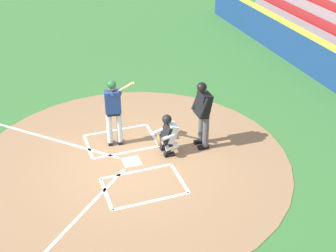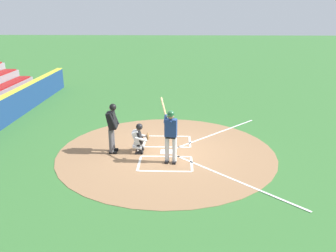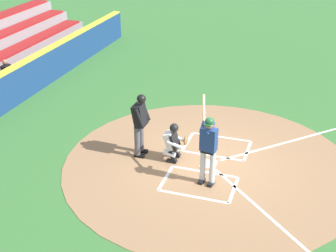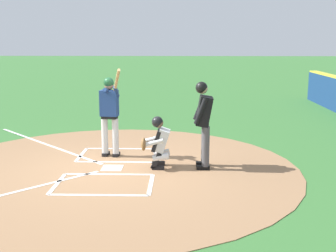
{
  "view_description": "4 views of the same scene",
  "coord_description": "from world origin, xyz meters",
  "px_view_note": "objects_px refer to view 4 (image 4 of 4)",
  "views": [
    {
      "loc": [
        -9.33,
        2.34,
        6.65
      ],
      "look_at": [
        -0.36,
        -0.85,
        1.09
      ],
      "focal_mm": 49.24,
      "sensor_mm": 36.0,
      "label": 1
    },
    {
      "loc": [
        11.92,
        0.42,
        5.05
      ],
      "look_at": [
        0.43,
        0.07,
        1.16
      ],
      "focal_mm": 37.17,
      "sensor_mm": 36.0,
      "label": 2
    },
    {
      "loc": [
        10.94,
        2.4,
        6.72
      ],
      "look_at": [
        0.37,
        -1.06,
        1.18
      ],
      "focal_mm": 50.37,
      "sensor_mm": 36.0,
      "label": 3
    },
    {
      "loc": [
        -8.91,
        -1.44,
        2.75
      ],
      "look_at": [
        0.41,
        -1.19,
        0.86
      ],
      "focal_mm": 46.34,
      "sensor_mm": 36.0,
      "label": 4
    }
  ],
  "objects_px": {
    "batter": "(110,111)",
    "plate_umpire": "(204,119)",
    "baseball": "(162,168)",
    "catcher": "(158,141)"
  },
  "relations": [
    {
      "from": "batter",
      "to": "catcher",
      "type": "distance_m",
      "value": 1.54
    },
    {
      "from": "catcher",
      "to": "plate_umpire",
      "type": "distance_m",
      "value": 1.08
    },
    {
      "from": "batter",
      "to": "catcher",
      "type": "relative_size",
      "value": 1.88
    },
    {
      "from": "catcher",
      "to": "plate_umpire",
      "type": "bearing_deg",
      "value": -88.3
    },
    {
      "from": "batter",
      "to": "baseball",
      "type": "bearing_deg",
      "value": -127.48
    },
    {
      "from": "batter",
      "to": "plate_umpire",
      "type": "distance_m",
      "value": 2.28
    },
    {
      "from": "batter",
      "to": "plate_umpire",
      "type": "xyz_separation_m",
      "value": [
        -0.83,
        -2.13,
        -0.02
      ]
    },
    {
      "from": "catcher",
      "to": "baseball",
      "type": "distance_m",
      "value": 0.57
    },
    {
      "from": "batter",
      "to": "catcher",
      "type": "xyz_separation_m",
      "value": [
        -0.86,
        -1.16,
        -0.51
      ]
    },
    {
      "from": "baseball",
      "to": "batter",
      "type": "bearing_deg",
      "value": 52.52
    }
  ]
}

